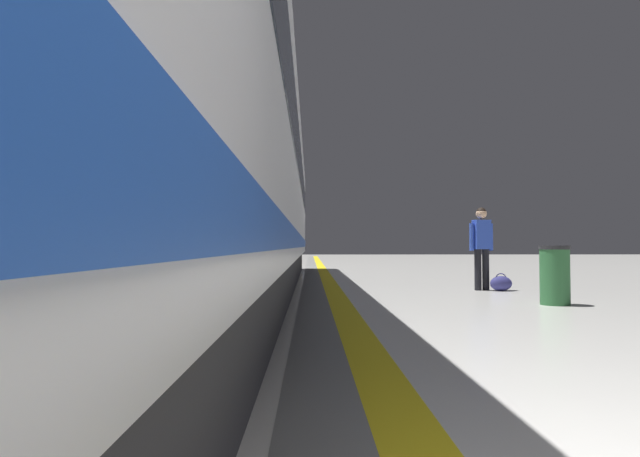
{
  "coord_description": "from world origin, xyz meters",
  "views": [
    {
      "loc": [
        -1.29,
        -0.23,
        0.9
      ],
      "look_at": [
        -1.17,
        6.48,
        1.11
      ],
      "focal_mm": 31.17,
      "sensor_mm": 36.0,
      "label": 1
    }
  ],
  "objects_px": {
    "passenger_near": "(482,242)",
    "waste_bin": "(555,275)",
    "high_speed_train": "(155,95)",
    "duffel_bag_near": "(501,283)"
  },
  "relations": [
    {
      "from": "duffel_bag_near",
      "to": "waste_bin",
      "type": "distance_m",
      "value": 2.65
    },
    {
      "from": "passenger_near",
      "to": "duffel_bag_near",
      "type": "bearing_deg",
      "value": -33.41
    },
    {
      "from": "waste_bin",
      "to": "high_speed_train",
      "type": "bearing_deg",
      "value": -154.38
    },
    {
      "from": "high_speed_train",
      "to": "duffel_bag_near",
      "type": "distance_m",
      "value": 7.94
    },
    {
      "from": "passenger_near",
      "to": "waste_bin",
      "type": "relative_size",
      "value": 1.86
    },
    {
      "from": "passenger_near",
      "to": "duffel_bag_near",
      "type": "xyz_separation_m",
      "value": [
        0.32,
        -0.21,
        -0.83
      ]
    },
    {
      "from": "passenger_near",
      "to": "duffel_bag_near",
      "type": "distance_m",
      "value": 0.92
    },
    {
      "from": "duffel_bag_near",
      "to": "passenger_near",
      "type": "bearing_deg",
      "value": 146.59
    },
    {
      "from": "passenger_near",
      "to": "waste_bin",
      "type": "bearing_deg",
      "value": -85.1
    },
    {
      "from": "high_speed_train",
      "to": "passenger_near",
      "type": "relative_size",
      "value": 20.49
    }
  ]
}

